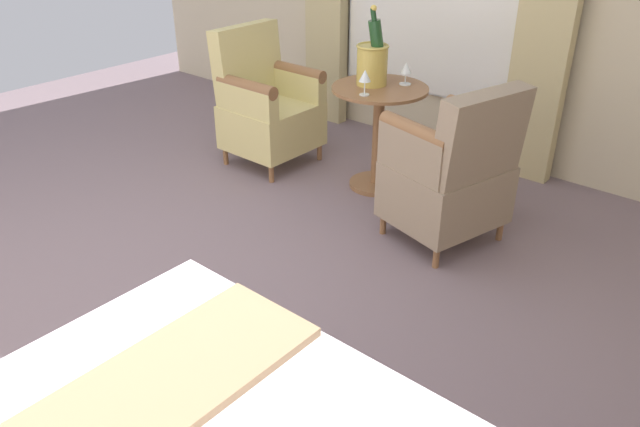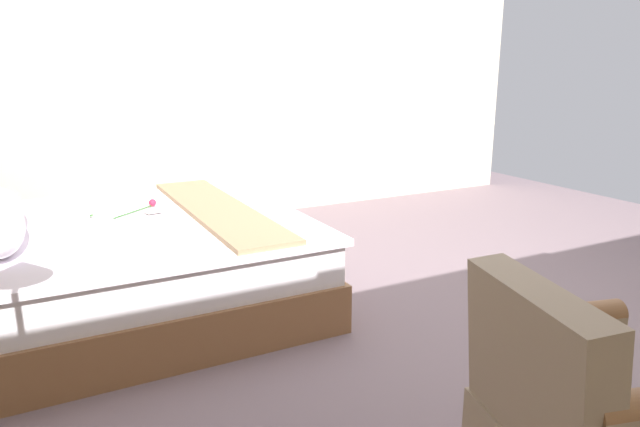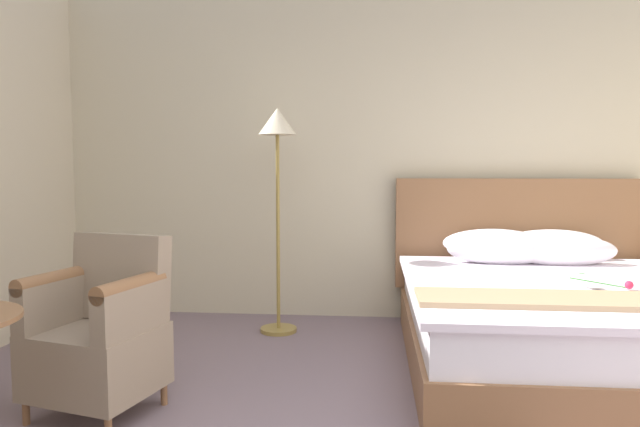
# 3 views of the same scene
# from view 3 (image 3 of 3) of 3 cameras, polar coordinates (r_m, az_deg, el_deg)

# --- Properties ---
(wall_headboard_side) EXTENTS (5.74, 0.12, 2.77)m
(wall_headboard_side) POSITION_cam_3_polar(r_m,az_deg,el_deg) (4.84, 7.81, 5.98)
(wall_headboard_side) COLOR beige
(wall_headboard_side) RESTS_ON ground
(bed) EXTENTS (1.93, 2.17, 1.18)m
(bed) POSITION_cam_3_polar(r_m,az_deg,el_deg) (3.99, 22.28, -9.27)
(bed) COLOR brown
(bed) RESTS_ON ground
(floor_lamp_brass) EXTENTS (0.29, 0.29, 1.71)m
(floor_lamp_brass) POSITION_cam_3_polar(r_m,az_deg,el_deg) (4.33, -4.27, 6.09)
(floor_lamp_brass) COLOR olive
(floor_lamp_brass) RESTS_ON ground
(armchair_by_window) EXTENTS (0.69, 0.67, 0.91)m
(armchair_by_window) POSITION_cam_3_polar(r_m,az_deg,el_deg) (3.20, -21.09, -11.07)
(armchair_by_window) COLOR brown
(armchair_by_window) RESTS_ON ground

